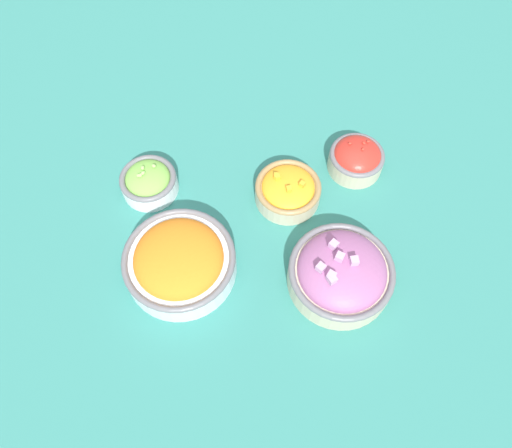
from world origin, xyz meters
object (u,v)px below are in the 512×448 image
object	(u,v)px
bowl_squash	(288,190)
bowl_cherry_tomatoes	(356,158)
bowl_lettuce	(149,181)
bowl_red_onion	(341,273)
bowl_carrots	(179,261)

from	to	relation	value
bowl_squash	bowl_cherry_tomatoes	size ratio (longest dim) A/B	1.16
bowl_squash	bowl_lettuce	bearing A→B (deg)	-0.33
bowl_red_onion	bowl_lettuce	world-z (taller)	bowl_red_onion
bowl_carrots	bowl_cherry_tomatoes	bearing A→B (deg)	-141.87
bowl_carrots	bowl_lettuce	distance (m)	0.19
bowl_carrots	bowl_lettuce	xyz separation A→B (m)	(0.09, -0.17, -0.01)
bowl_carrots	bowl_cherry_tomatoes	xyz separation A→B (m)	(-0.32, -0.25, -0.01)
bowl_cherry_tomatoes	bowl_lettuce	bearing A→B (deg)	11.36
bowl_lettuce	bowl_cherry_tomatoes	world-z (taller)	bowl_cherry_tomatoes
bowl_carrots	bowl_red_onion	bearing A→B (deg)	179.49
bowl_lettuce	bowl_squash	bearing A→B (deg)	179.67
bowl_lettuce	bowl_cherry_tomatoes	size ratio (longest dim) A/B	1.01
bowl_carrots	bowl_squash	world-z (taller)	bowl_carrots
bowl_carrots	bowl_red_onion	size ratio (longest dim) A/B	1.08
bowl_carrots	bowl_lettuce	world-z (taller)	bowl_carrots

